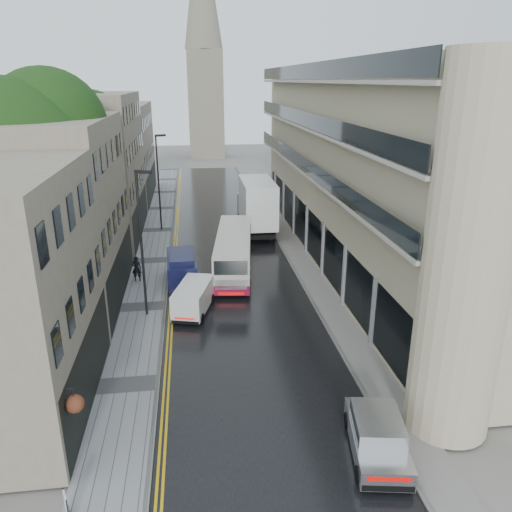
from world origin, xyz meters
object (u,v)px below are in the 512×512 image
object	(u,v)px
tree_near	(15,196)
navy_van	(169,277)
lamp_post_far	(159,184)
silver_hatchback	(360,464)
tree_far	(72,170)
lamp_post_near	(142,246)
white_lorry	(245,211)
white_van	(174,307)
cream_bus	(216,266)
pedestrian	(137,269)
estate_sign	(66,507)

from	to	relation	value
tree_near	navy_van	bearing A→B (deg)	7.26
lamp_post_far	silver_hatchback	bearing A→B (deg)	-92.74
tree_far	silver_hatchback	world-z (taller)	tree_far
lamp_post_near	lamp_post_far	xyz separation A→B (m)	(0.03, 17.82, 0.02)
white_lorry	silver_hatchback	size ratio (longest dim) A/B	2.18
lamp_post_near	white_van	bearing A→B (deg)	-8.86
cream_bus	lamp_post_far	bearing A→B (deg)	114.31
white_van	silver_hatchback	bearing A→B (deg)	-48.21
navy_van	cream_bus	bearing A→B (deg)	16.04
tree_near	white_van	xyz separation A→B (m)	(8.60, -2.84, -6.04)
cream_bus	pedestrian	distance (m)	5.53
white_lorry	white_van	world-z (taller)	white_lorry
silver_hatchback	white_van	size ratio (longest dim) A/B	1.07
tree_far	lamp_post_far	world-z (taller)	tree_far
lamp_post_near	tree_near	bearing A→B (deg)	-174.61
tree_far	cream_bus	bearing A→B (deg)	-44.84
tree_near	estate_sign	xyz separation A→B (m)	(5.57, -16.32, -6.37)
navy_van	lamp_post_near	distance (m)	4.49
navy_van	pedestrian	bearing A→B (deg)	130.47
lamp_post_near	estate_sign	world-z (taller)	lamp_post_near
tree_near	pedestrian	distance (m)	9.08
tree_far	lamp_post_near	world-z (taller)	tree_far
lamp_post_near	estate_sign	xyz separation A→B (m)	(-1.39, -14.41, -3.77)
cream_bus	estate_sign	world-z (taller)	cream_bus
estate_sign	pedestrian	bearing A→B (deg)	66.75
tree_near	cream_bus	world-z (taller)	tree_near
tree_near	lamp_post_near	size ratio (longest dim) A/B	1.64
tree_near	white_lorry	world-z (taller)	tree_near
lamp_post_far	navy_van	bearing A→B (deg)	-102.45
tree_near	tree_far	bearing A→B (deg)	88.68
silver_hatchback	pedestrian	world-z (taller)	pedestrian
tree_near	navy_van	size ratio (longest dim) A/B	2.99
pedestrian	cream_bus	bearing A→B (deg)	168.71
navy_van	pedestrian	size ratio (longest dim) A/B	2.63
navy_van	pedestrian	xyz separation A→B (m)	(-2.27, 2.42, -0.20)
tree_far	pedestrian	xyz separation A→B (m)	(5.63, -9.53, -5.23)
cream_bus	white_lorry	xyz separation A→B (m)	(3.10, 10.53, 1.00)
tree_near	estate_sign	size ratio (longest dim) A/B	15.25
estate_sign	white_van	bearing A→B (deg)	55.14
tree_far	white_lorry	xyz separation A→B (m)	(14.08, -0.38, -3.81)
tree_far	white_lorry	bearing A→B (deg)	-1.55
tree_far	cream_bus	size ratio (longest dim) A/B	1.21
tree_near	navy_van	xyz separation A→B (m)	(8.20, 1.05, -5.74)
tree_near	lamp_post_near	bearing A→B (deg)	-15.35
cream_bus	white_van	world-z (taller)	cream_bus
pedestrian	estate_sign	xyz separation A→B (m)	(-0.36, -19.79, -0.43)
tree_far	estate_sign	distance (m)	30.32
tree_near	navy_van	distance (m)	10.06
cream_bus	white_lorry	bearing A→B (deg)	80.67
pedestrian	lamp_post_near	xyz separation A→B (m)	(1.03, -5.38, 3.34)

